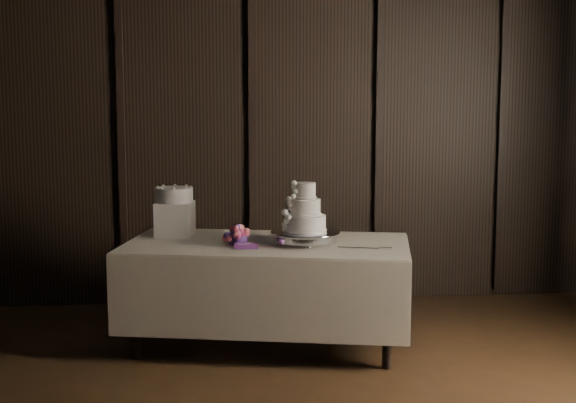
% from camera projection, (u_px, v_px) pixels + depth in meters
% --- Properties ---
extents(room, '(6.08, 7.08, 3.08)m').
position_uv_depth(room, '(295.00, 164.00, 3.40)').
color(room, black).
rests_on(room, ground).
extents(display_table, '(2.16, 1.44, 0.76)m').
position_uv_depth(display_table, '(267.00, 290.00, 5.71)').
color(display_table, beige).
rests_on(display_table, ground).
extents(cake_stand, '(0.60, 0.60, 0.09)m').
position_uv_depth(cake_stand, '(305.00, 238.00, 5.59)').
color(cake_stand, silver).
rests_on(cake_stand, display_table).
extents(wedding_cake, '(0.33, 0.29, 0.34)m').
position_uv_depth(wedding_cake, '(302.00, 213.00, 5.55)').
color(wedding_cake, white).
rests_on(wedding_cake, cake_stand).
extents(bouquet, '(0.29, 0.39, 0.17)m').
position_uv_depth(bouquet, '(238.00, 237.00, 5.56)').
color(bouquet, '#D34A5F').
rests_on(bouquet, display_table).
extents(box_pedestal, '(0.30, 0.30, 0.25)m').
position_uv_depth(box_pedestal, '(175.00, 219.00, 5.93)').
color(box_pedestal, white).
rests_on(box_pedestal, display_table).
extents(small_cake, '(0.29, 0.29, 0.11)m').
position_uv_depth(small_cake, '(174.00, 195.00, 5.90)').
color(small_cake, white).
rests_on(small_cake, box_pedestal).
extents(cake_knife, '(0.36, 0.13, 0.01)m').
position_uv_depth(cake_knife, '(358.00, 248.00, 5.43)').
color(cake_knife, silver).
rests_on(cake_knife, display_table).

